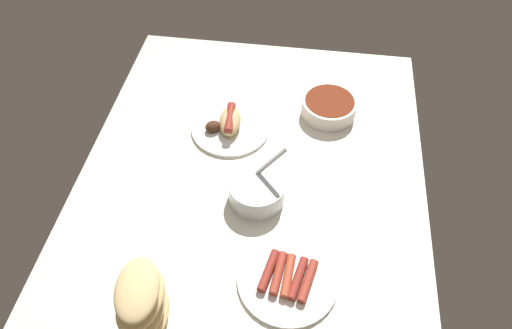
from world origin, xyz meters
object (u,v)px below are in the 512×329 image
plate_hotdog_assembled (229,125)px  plate_sausages (288,278)px  bowl_chili (329,106)px  bread_stack (143,302)px  bowl_coleslaw (257,189)px

plate_hotdog_assembled → plate_sausages: (-44.15, -21.00, -0.81)cm
plate_sausages → plate_hotdog_assembled: bearing=25.4°
bowl_chili → bread_stack: size_ratio=1.02×
plate_hotdog_assembled → bread_stack: bread_stack is taller
plate_hotdog_assembled → bowl_chili: 29.47cm
plate_sausages → bowl_chili: (54.61, -6.53, 1.85)cm
plate_hotdog_assembled → bowl_chili: bearing=-69.2°
plate_hotdog_assembled → plate_sausages: bearing=-154.6°
bowl_coleslaw → bread_stack: (-33.67, 18.23, 3.71)cm
bowl_coleslaw → plate_sausages: (-21.28, -9.93, -2.55)cm
plate_hotdog_assembled → plate_sausages: plate_hotdog_assembled is taller
plate_hotdog_assembled → bread_stack: size_ratio=1.44×
plate_hotdog_assembled → plate_sausages: size_ratio=0.99×
plate_hotdog_assembled → bowl_coleslaw: bearing=-154.2°
bowl_coleslaw → plate_hotdog_assembled: 25.47cm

